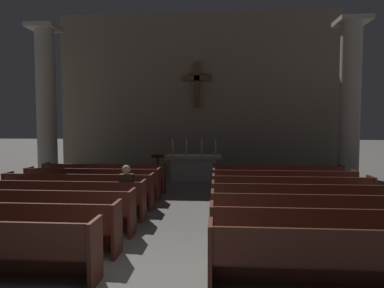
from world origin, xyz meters
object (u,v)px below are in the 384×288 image
Objects in this scene: pew_left_row_3 at (37,211)px; candlestick_inner_left at (186,150)px; pew_right_row_4 at (301,204)px; altar at (194,167)px; pew_right_row_3 at (314,216)px; candlestick_inner_right at (202,150)px; pew_right_row_7 at (277,180)px; column_left_second at (46,106)px; pew_left_row_2 at (6,227)px; pew_left_row_4 at (61,199)px; pew_left_row_5 at (78,190)px; pew_right_row_6 at (283,186)px; lectern at (158,171)px; lone_worshipper at (127,191)px; pew_left_row_6 at (93,183)px; column_right_second at (350,105)px; candlestick_outer_left at (173,150)px; pew_right_row_2 at (333,234)px; candlestick_outer_right at (216,150)px; pew_right_row_5 at (291,194)px; pew_left_row_7 at (104,178)px; pew_right_row_1 at (359,260)px.

candlestick_inner_left is at bearing 69.45° from pew_left_row_3.
pew_right_row_4 is 1.84× the size of altar.
candlestick_inner_right is (-2.51, 6.69, 0.73)m from pew_right_row_3.
pew_right_row_7 is 9.09m from column_left_second.
pew_left_row_4 is (0.00, 2.11, 0.00)m from pew_left_row_2.
pew_left_row_5 and pew_right_row_4 have the same top height.
candlestick_inner_left is at bearing 5.47° from column_left_second.
pew_left_row_4 is 6.00m from pew_right_row_6.
pew_left_row_5 is at bearing -169.37° from pew_right_row_6.
pew_right_row_6 is 4.51m from altar.
pew_right_row_6 is (0.00, 2.11, 0.00)m from pew_right_row_4.
lectern is (1.56, 5.49, 0.07)m from pew_left_row_3.
pew_right_row_6 is at bearing 27.32° from lone_worshipper.
column_right_second reaches higher than pew_left_row_6.
pew_left_row_6 is 4.10m from candlestick_outer_left.
candlestick_inner_left is 0.60m from candlestick_inner_right.
altar reaches higher than pew_left_row_6.
pew_right_row_4 is at bearing -20.57° from pew_left_row_6.
pew_right_row_7 is 6.47× the size of candlestick_outer_left.
candlestick_outer_right is (-1.96, 7.75, 0.73)m from pew_right_row_2.
lone_worshipper is at bearing -165.78° from pew_right_row_5.
pew_left_row_7 is (0.00, 4.22, 0.00)m from pew_left_row_3.
altar is at bearing 180.00° from candlestick_inner_right.
pew_left_row_3 is 1.96m from lone_worshipper.
pew_right_row_1 is (5.62, -6.32, 0.00)m from pew_left_row_7.
column_right_second is at bearing 5.57° from lectern.
lectern reaches higher than pew_left_row_7.
pew_left_row_4 is at bearing 159.43° from pew_right_row_2.
lectern is (-4.06, 4.44, 0.07)m from pew_right_row_4.
pew_right_row_1 is 1.00× the size of pew_right_row_4.
pew_right_row_6 is at bearing 10.63° from pew_left_row_5.
candlestick_outer_right is at bearing 102.55° from pew_right_row_1.
pew_right_row_4 is 1.00× the size of pew_right_row_6.
pew_right_row_1 is 3.51× the size of lectern.
pew_right_row_7 is (5.62, 4.22, 0.00)m from pew_left_row_3.
candlestick_outer_left reaches higher than pew_left_row_5.
pew_right_row_3 is at bearing -36.89° from pew_left_row_7.
pew_left_row_6 is at bearing 90.00° from pew_left_row_5.
pew_right_row_3 is 4.22m from pew_right_row_7.
pew_right_row_4 is (5.62, -1.05, 0.00)m from pew_left_row_5.
pew_left_row_2 is 5.27m from pew_left_row_7.
pew_right_row_2 is 4.22m from pew_right_row_6.
pew_left_row_7 is 6.47× the size of candlestick_outer_right.
pew_left_row_2 and pew_left_row_3 have the same top height.
pew_left_row_7 is at bearing 159.43° from pew_right_row_5.
pew_right_row_6 is at bearing 90.00° from pew_right_row_3.
pew_right_row_6 is 3.06× the size of lone_worshipper.
pew_right_row_1 and pew_right_row_6 have the same top height.
candlestick_outer_left is at bearing 70.84° from pew_left_row_4.
pew_right_row_2 is 7.70m from lectern.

